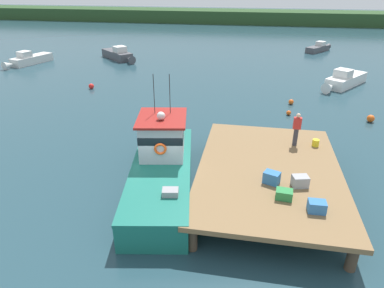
{
  "coord_description": "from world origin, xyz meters",
  "views": [
    {
      "loc": [
        3.86,
        -13.24,
        8.58
      ],
      "look_at": [
        1.2,
        1.32,
        1.4
      ],
      "focal_mm": 32.41,
      "sensor_mm": 36.0,
      "label": 1
    }
  ],
  "objects_px": {
    "moored_boat_near_channel": "(119,55)",
    "moored_boat_mid_harbor": "(319,48)",
    "deckhand_by_the_boat": "(297,129)",
    "crate_stack_mid_dock": "(317,207)",
    "mooring_buoy_outer": "(289,113)",
    "mooring_buoy_channel_marker": "(371,118)",
    "crate_stack_near_edge": "(272,178)",
    "moored_boat_outer_mooring": "(344,80)",
    "crate_single_by_cleat": "(284,194)",
    "main_fishing_boat": "(162,164)",
    "moored_boat_far_right": "(29,60)",
    "mooring_buoy_spare_mooring": "(91,86)",
    "mooring_buoy_inshore": "(291,102)",
    "bait_bucket": "(316,143)",
    "crate_single_far": "(300,181)"
  },
  "relations": [
    {
      "from": "moored_boat_near_channel",
      "to": "moored_boat_mid_harbor",
      "type": "relative_size",
      "value": 1.22
    },
    {
      "from": "deckhand_by_the_boat",
      "to": "crate_stack_mid_dock",
      "type": "bearing_deg",
      "value": -86.65
    },
    {
      "from": "mooring_buoy_outer",
      "to": "mooring_buoy_channel_marker",
      "type": "distance_m",
      "value": 5.17
    },
    {
      "from": "mooring_buoy_channel_marker",
      "to": "crate_stack_near_edge",
      "type": "bearing_deg",
      "value": -122.05
    },
    {
      "from": "mooring_buoy_channel_marker",
      "to": "crate_stack_mid_dock",
      "type": "bearing_deg",
      "value": -112.88
    },
    {
      "from": "moored_boat_near_channel",
      "to": "mooring_buoy_channel_marker",
      "type": "height_order",
      "value": "moored_boat_near_channel"
    },
    {
      "from": "moored_boat_near_channel",
      "to": "moored_boat_outer_mooring",
      "type": "bearing_deg",
      "value": -16.28
    },
    {
      "from": "moored_boat_outer_mooring",
      "to": "crate_single_by_cleat",
      "type": "bearing_deg",
      "value": -107.25
    },
    {
      "from": "main_fishing_boat",
      "to": "deckhand_by_the_boat",
      "type": "distance_m",
      "value": 6.58
    },
    {
      "from": "deckhand_by_the_boat",
      "to": "moored_boat_outer_mooring",
      "type": "distance_m",
      "value": 16.28
    },
    {
      "from": "crate_single_by_cleat",
      "to": "moored_boat_far_right",
      "type": "distance_m",
      "value": 34.12
    },
    {
      "from": "moored_boat_near_channel",
      "to": "crate_single_by_cleat",
      "type": "bearing_deg",
      "value": -57.8
    },
    {
      "from": "deckhand_by_the_boat",
      "to": "mooring_buoy_outer",
      "type": "distance_m",
      "value": 7.55
    },
    {
      "from": "main_fishing_boat",
      "to": "moored_boat_outer_mooring",
      "type": "height_order",
      "value": "main_fishing_boat"
    },
    {
      "from": "moored_boat_mid_harbor",
      "to": "mooring_buoy_spare_mooring",
      "type": "height_order",
      "value": "moored_boat_mid_harbor"
    },
    {
      "from": "crate_stack_near_edge",
      "to": "deckhand_by_the_boat",
      "type": "bearing_deg",
      "value": 72.21
    },
    {
      "from": "moored_boat_outer_mooring",
      "to": "mooring_buoy_channel_marker",
      "type": "bearing_deg",
      "value": -89.61
    },
    {
      "from": "crate_stack_mid_dock",
      "to": "mooring_buoy_spare_mooring",
      "type": "distance_m",
      "value": 22.64
    },
    {
      "from": "crate_stack_mid_dock",
      "to": "mooring_buoy_spare_mooring",
      "type": "height_order",
      "value": "crate_stack_mid_dock"
    },
    {
      "from": "moored_boat_outer_mooring",
      "to": "mooring_buoy_spare_mooring",
      "type": "distance_m",
      "value": 21.61
    },
    {
      "from": "mooring_buoy_inshore",
      "to": "moored_boat_far_right",
      "type": "bearing_deg",
      "value": 162.77
    },
    {
      "from": "main_fishing_boat",
      "to": "mooring_buoy_inshore",
      "type": "bearing_deg",
      "value": 61.74
    },
    {
      "from": "crate_single_by_cleat",
      "to": "moored_boat_mid_harbor",
      "type": "relative_size",
      "value": 0.14
    },
    {
      "from": "mooring_buoy_channel_marker",
      "to": "main_fishing_boat",
      "type": "bearing_deg",
      "value": -139.89
    },
    {
      "from": "main_fishing_boat",
      "to": "mooring_buoy_inshore",
      "type": "distance_m",
      "value": 13.95
    },
    {
      "from": "deckhand_by_the_boat",
      "to": "mooring_buoy_outer",
      "type": "bearing_deg",
      "value": 87.34
    },
    {
      "from": "moored_boat_far_right",
      "to": "mooring_buoy_channel_marker",
      "type": "relative_size",
      "value": 11.9
    },
    {
      "from": "deckhand_by_the_boat",
      "to": "moored_boat_outer_mooring",
      "type": "xyz_separation_m",
      "value": [
        5.45,
        15.26,
        -1.53
      ]
    },
    {
      "from": "moored_boat_outer_mooring",
      "to": "mooring_buoy_outer",
      "type": "relative_size",
      "value": 17.06
    },
    {
      "from": "crate_stack_mid_dock",
      "to": "mooring_buoy_inshore",
      "type": "xyz_separation_m",
      "value": [
        0.35,
        14.93,
        -1.22
      ]
    },
    {
      "from": "deckhand_by_the_boat",
      "to": "moored_boat_far_right",
      "type": "bearing_deg",
      "value": 145.61
    },
    {
      "from": "crate_single_by_cleat",
      "to": "mooring_buoy_channel_marker",
      "type": "xyz_separation_m",
      "value": [
        6.26,
        11.7,
        -1.14
      ]
    },
    {
      "from": "crate_stack_near_edge",
      "to": "mooring_buoy_spare_mooring",
      "type": "distance_m",
      "value": 20.44
    },
    {
      "from": "crate_stack_near_edge",
      "to": "crate_stack_mid_dock",
      "type": "height_order",
      "value": "crate_stack_near_edge"
    },
    {
      "from": "moored_boat_outer_mooring",
      "to": "mooring_buoy_channel_marker",
      "type": "relative_size",
      "value": 11.62
    },
    {
      "from": "crate_stack_mid_dock",
      "to": "mooring_buoy_spare_mooring",
      "type": "relative_size",
      "value": 1.36
    },
    {
      "from": "bait_bucket",
      "to": "moored_boat_near_channel",
      "type": "distance_m",
      "value": 28.75
    },
    {
      "from": "bait_bucket",
      "to": "mooring_buoy_outer",
      "type": "bearing_deg",
      "value": 95.03
    },
    {
      "from": "moored_boat_outer_mooring",
      "to": "moored_boat_mid_harbor",
      "type": "relative_size",
      "value": 1.3
    },
    {
      "from": "crate_single_far",
      "to": "moored_boat_mid_harbor",
      "type": "distance_m",
      "value": 35.25
    },
    {
      "from": "mooring_buoy_inshore",
      "to": "mooring_buoy_spare_mooring",
      "type": "distance_m",
      "value": 16.36
    },
    {
      "from": "moored_boat_mid_harbor",
      "to": "crate_single_far",
      "type": "bearing_deg",
      "value": -99.27
    },
    {
      "from": "crate_single_far",
      "to": "crate_stack_near_edge",
      "type": "height_order",
      "value": "crate_stack_near_edge"
    },
    {
      "from": "main_fishing_boat",
      "to": "crate_single_by_cleat",
      "type": "relative_size",
      "value": 16.61
    },
    {
      "from": "moored_boat_far_right",
      "to": "mooring_buoy_outer",
      "type": "bearing_deg",
      "value": -21.84
    },
    {
      "from": "main_fishing_boat",
      "to": "moored_boat_far_right",
      "type": "distance_m",
      "value": 28.94
    },
    {
      "from": "main_fishing_boat",
      "to": "crate_single_far",
      "type": "height_order",
      "value": "main_fishing_boat"
    },
    {
      "from": "crate_single_far",
      "to": "mooring_buoy_inshore",
      "type": "distance_m",
      "value": 13.45
    },
    {
      "from": "crate_single_by_cleat",
      "to": "mooring_buoy_channel_marker",
      "type": "distance_m",
      "value": 13.32
    },
    {
      "from": "mooring_buoy_channel_marker",
      "to": "mooring_buoy_spare_mooring",
      "type": "bearing_deg",
      "value": 170.11
    }
  ]
}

